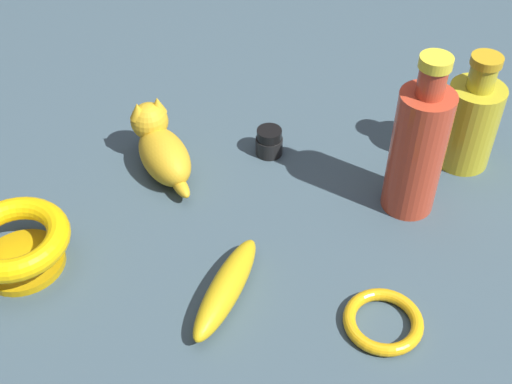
{
  "coord_description": "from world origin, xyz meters",
  "views": [
    {
      "loc": [
        -0.57,
        -0.25,
        0.64
      ],
      "look_at": [
        0.0,
        0.0,
        0.06
      ],
      "focal_mm": 47.22,
      "sensor_mm": 36.0,
      "label": 1
    }
  ],
  "objects": [
    {
      "name": "nail_polish_jar",
      "position": [
        0.14,
        0.04,
        0.02
      ],
      "size": [
        0.04,
        0.04,
        0.04
      ],
      "color": "black",
      "rests_on": "ground"
    },
    {
      "name": "cat_figurine",
      "position": [
        0.05,
        0.17,
        0.04
      ],
      "size": [
        0.12,
        0.13,
        0.1
      ],
      "color": "gold",
      "rests_on": "ground"
    },
    {
      "name": "bottle_short",
      "position": [
        0.24,
        -0.22,
        0.07
      ],
      "size": [
        0.08,
        0.08,
        0.17
      ],
      "color": "gold",
      "rests_on": "ground"
    },
    {
      "name": "banana",
      "position": [
        -0.13,
        -0.02,
        0.02
      ],
      "size": [
        0.16,
        0.04,
        0.04
      ],
      "primitive_type": "ellipsoid",
      "rotation": [
        0.0,
        0.0,
        3.17
      ],
      "color": "gold",
      "rests_on": "ground"
    },
    {
      "name": "bangle",
      "position": [
        -0.09,
        -0.2,
        0.01
      ],
      "size": [
        0.09,
        0.09,
        0.01
      ],
      "primitive_type": "torus",
      "color": "gold",
      "rests_on": "ground"
    },
    {
      "name": "bowl",
      "position": [
        -0.18,
        0.24,
        0.04
      ],
      "size": [
        0.13,
        0.13,
        0.06
      ],
      "color": "#B68B0A",
      "rests_on": "ground"
    },
    {
      "name": "ground",
      "position": [
        0.0,
        0.0,
        0.0
      ],
      "size": [
        2.0,
        2.0,
        0.0
      ],
      "primitive_type": "plane",
      "color": "#384C56"
    },
    {
      "name": "bottle_tall",
      "position": [
        0.12,
        -0.17,
        0.1
      ],
      "size": [
        0.07,
        0.07,
        0.23
      ],
      "color": "#B53C24",
      "rests_on": "ground"
    }
  ]
}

